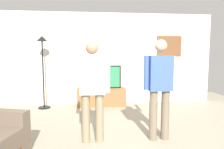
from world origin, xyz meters
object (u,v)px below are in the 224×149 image
object	(u,v)px
person_standing_nearer_lamp	(92,86)
person_standing_nearer_couch	(160,84)
wall_clock	(101,33)
television	(101,77)
framed_picture	(169,46)
tv_stand	(101,97)
floor_lamp	(43,57)

from	to	relation	value
person_standing_nearer_lamp	person_standing_nearer_couch	world-z (taller)	person_standing_nearer_couch
wall_clock	person_standing_nearer_lamp	xyz separation A→B (m)	(-0.29, -2.68, -1.14)
television	wall_clock	distance (m)	1.30
wall_clock	framed_picture	xyz separation A→B (m)	(2.10, 0.00, -0.38)
tv_stand	wall_clock	world-z (taller)	wall_clock
tv_stand	television	world-z (taller)	television
tv_stand	person_standing_nearer_lamp	world-z (taller)	person_standing_nearer_lamp
floor_lamp	person_standing_nearer_lamp	xyz separation A→B (m)	(1.31, -2.30, -0.45)
tv_stand	person_standing_nearer_couch	size ratio (longest dim) A/B	0.79
television	person_standing_nearer_lamp	bearing A→B (deg)	-96.68
wall_clock	person_standing_nearer_couch	world-z (taller)	wall_clock
tv_stand	television	xyz separation A→B (m)	(0.00, 0.05, 0.58)
person_standing_nearer_lamp	wall_clock	bearing A→B (deg)	83.93
wall_clock	person_standing_nearer_lamp	size ratio (longest dim) A/B	0.19
wall_clock	floor_lamp	bearing A→B (deg)	-166.48
framed_picture	person_standing_nearer_lamp	distance (m)	3.67
wall_clock	framed_picture	distance (m)	2.13
person_standing_nearer_lamp	television	bearing A→B (deg)	83.32
television	tv_stand	bearing A→B (deg)	-90.00
television	floor_lamp	xyz separation A→B (m)	(-1.59, -0.14, 0.58)
wall_clock	floor_lamp	xyz separation A→B (m)	(-1.59, -0.38, -0.70)
wall_clock	person_standing_nearer_lamp	world-z (taller)	wall_clock
framed_picture	floor_lamp	bearing A→B (deg)	-174.00
framed_picture	person_standing_nearer_couch	size ratio (longest dim) A/B	0.44
tv_stand	wall_clock	bearing A→B (deg)	90.00
tv_stand	framed_picture	xyz separation A→B (m)	(2.10, 0.30, 1.48)
framed_picture	person_standing_nearer_lamp	xyz separation A→B (m)	(-2.38, -2.69, -0.77)
floor_lamp	person_standing_nearer_couch	bearing A→B (deg)	-43.35
framed_picture	person_standing_nearer_lamp	world-z (taller)	framed_picture
tv_stand	person_standing_nearer_lamp	xyz separation A→B (m)	(-0.29, -2.39, 0.71)
tv_stand	floor_lamp	size ratio (longest dim) A/B	0.70
floor_lamp	person_standing_nearer_couch	world-z (taller)	floor_lamp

